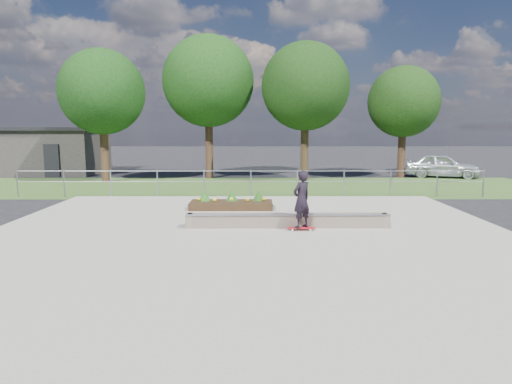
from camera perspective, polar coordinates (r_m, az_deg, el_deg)
ground at (r=12.26m, az=-0.91°, el=-6.09°), size 120.00×120.00×0.00m
grass_verge at (r=23.08m, az=-0.59°, el=0.66°), size 30.00×8.00×0.02m
concrete_slab at (r=12.26m, az=-0.91°, el=-5.95°), size 15.00×15.00×0.06m
fence at (r=19.52m, az=-0.66°, el=1.53°), size 20.06×0.06×1.20m
building at (r=33.10m, az=-25.62°, el=4.74°), size 8.40×5.40×3.00m
tree_far_left at (r=26.25m, az=-18.71°, el=11.73°), size 4.55×4.55×7.15m
tree_mid_left at (r=27.14m, az=-5.99°, el=13.57°), size 5.25×5.25×8.25m
tree_mid_right at (r=26.14m, az=6.20°, el=12.95°), size 4.90×4.90×7.70m
tree_far_right at (r=28.82m, az=17.99°, el=10.66°), size 4.20×4.20×6.60m
grind_ledge at (r=13.58m, az=3.94°, el=-3.56°), size 6.00×0.44×0.43m
planter_bed at (r=16.74m, az=-3.11°, el=-1.40°), size 3.00×1.20×0.61m
skateboarder at (r=13.08m, az=5.72°, el=-0.96°), size 0.80×0.68×1.73m
parked_car at (r=29.54m, az=22.24°, el=3.09°), size 4.59×3.03×1.45m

